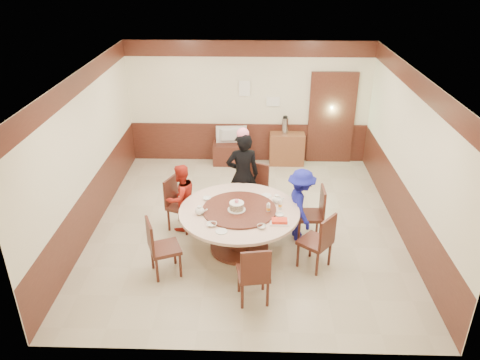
{
  "coord_description": "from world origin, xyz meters",
  "views": [
    {
      "loc": [
        0.1,
        -7.33,
        4.58
      ],
      "look_at": [
        -0.1,
        -0.34,
        1.1
      ],
      "focal_mm": 35.0,
      "sensor_mm": 36.0,
      "label": 1
    }
  ],
  "objects_px": {
    "shrimp_platter": "(279,221)",
    "side_cabinet": "(287,149)",
    "person_standing": "(243,175)",
    "tv_stand": "(232,153)",
    "person_blue": "(301,205)",
    "banquet_table": "(239,222)",
    "birthday_cake": "(237,206)",
    "person_red": "(181,198)",
    "thermos": "(285,126)",
    "television": "(231,135)"
  },
  "relations": [
    {
      "from": "thermos",
      "to": "television",
      "type": "bearing_deg",
      "value": -178.6
    },
    {
      "from": "side_cabinet",
      "to": "birthday_cake",
      "type": "bearing_deg",
      "value": -106.31
    },
    {
      "from": "person_red",
      "to": "shrimp_platter",
      "type": "xyz_separation_m",
      "value": [
        1.68,
        -1.0,
        0.16
      ]
    },
    {
      "from": "banquet_table",
      "to": "birthday_cake",
      "type": "relative_size",
      "value": 6.75
    },
    {
      "from": "side_cabinet",
      "to": "thermos",
      "type": "bearing_deg",
      "value": 180.0
    },
    {
      "from": "thermos",
      "to": "birthday_cake",
      "type": "bearing_deg",
      "value": -105.35
    },
    {
      "from": "banquet_table",
      "to": "person_red",
      "type": "distance_m",
      "value": 1.22
    },
    {
      "from": "banquet_table",
      "to": "thermos",
      "type": "relative_size",
      "value": 5.18
    },
    {
      "from": "person_standing",
      "to": "birthday_cake",
      "type": "height_order",
      "value": "person_standing"
    },
    {
      "from": "person_blue",
      "to": "thermos",
      "type": "relative_size",
      "value": 3.43
    },
    {
      "from": "banquet_table",
      "to": "shrimp_platter",
      "type": "height_order",
      "value": "shrimp_platter"
    },
    {
      "from": "side_cabinet",
      "to": "television",
      "type": "bearing_deg",
      "value": -178.67
    },
    {
      "from": "person_red",
      "to": "birthday_cake",
      "type": "distance_m",
      "value": 1.23
    },
    {
      "from": "thermos",
      "to": "person_blue",
      "type": "bearing_deg",
      "value": -88.15
    },
    {
      "from": "banquet_table",
      "to": "birthday_cake",
      "type": "xyz_separation_m",
      "value": [
        -0.04,
        -0.04,
        0.31
      ]
    },
    {
      "from": "person_standing",
      "to": "side_cabinet",
      "type": "distance_m",
      "value": 2.64
    },
    {
      "from": "person_standing",
      "to": "tv_stand",
      "type": "xyz_separation_m",
      "value": [
        -0.32,
        2.38,
        -0.59
      ]
    },
    {
      "from": "side_cabinet",
      "to": "thermos",
      "type": "distance_m",
      "value": 0.57
    },
    {
      "from": "banquet_table",
      "to": "person_red",
      "type": "height_order",
      "value": "person_red"
    },
    {
      "from": "banquet_table",
      "to": "tv_stand",
      "type": "distance_m",
      "value": 3.52
    },
    {
      "from": "shrimp_platter",
      "to": "birthday_cake",
      "type": "bearing_deg",
      "value": 153.59
    },
    {
      "from": "tv_stand",
      "to": "birthday_cake",
      "type": "bearing_deg",
      "value": -86.03
    },
    {
      "from": "tv_stand",
      "to": "side_cabinet",
      "type": "distance_m",
      "value": 1.29
    },
    {
      "from": "person_blue",
      "to": "side_cabinet",
      "type": "distance_m",
      "value": 3.16
    },
    {
      "from": "banquet_table",
      "to": "person_red",
      "type": "relative_size",
      "value": 1.58
    },
    {
      "from": "person_standing",
      "to": "thermos",
      "type": "distance_m",
      "value": 2.57
    },
    {
      "from": "shrimp_platter",
      "to": "thermos",
      "type": "xyz_separation_m",
      "value": [
        0.3,
        3.9,
        0.16
      ]
    },
    {
      "from": "television",
      "to": "side_cabinet",
      "type": "relative_size",
      "value": 0.89
    },
    {
      "from": "banquet_table",
      "to": "television",
      "type": "distance_m",
      "value": 3.51
    },
    {
      "from": "person_blue",
      "to": "television",
      "type": "height_order",
      "value": "person_blue"
    },
    {
      "from": "person_blue",
      "to": "banquet_table",
      "type": "bearing_deg",
      "value": 101.18
    },
    {
      "from": "banquet_table",
      "to": "tv_stand",
      "type": "xyz_separation_m",
      "value": [
        -0.29,
        3.49,
        -0.28
      ]
    },
    {
      "from": "birthday_cake",
      "to": "tv_stand",
      "type": "distance_m",
      "value": 3.59
    },
    {
      "from": "tv_stand",
      "to": "banquet_table",
      "type": "bearing_deg",
      "value": -85.3
    },
    {
      "from": "person_blue",
      "to": "shrimp_platter",
      "type": "distance_m",
      "value": 0.86
    },
    {
      "from": "shrimp_platter",
      "to": "thermos",
      "type": "height_order",
      "value": "thermos"
    },
    {
      "from": "shrimp_platter",
      "to": "side_cabinet",
      "type": "distance_m",
      "value": 3.94
    },
    {
      "from": "banquet_table",
      "to": "tv_stand",
      "type": "bearing_deg",
      "value": 94.7
    },
    {
      "from": "tv_stand",
      "to": "person_standing",
      "type": "bearing_deg",
      "value": -82.42
    },
    {
      "from": "person_red",
      "to": "television",
      "type": "height_order",
      "value": "person_red"
    },
    {
      "from": "tv_stand",
      "to": "thermos",
      "type": "bearing_deg",
      "value": 1.4
    },
    {
      "from": "person_standing",
      "to": "person_red",
      "type": "relative_size",
      "value": 1.34
    },
    {
      "from": "person_blue",
      "to": "person_red",
      "type": "bearing_deg",
      "value": 74.44
    },
    {
      "from": "person_blue",
      "to": "birthday_cake",
      "type": "bearing_deg",
      "value": 102.36
    },
    {
      "from": "person_standing",
      "to": "person_blue",
      "type": "height_order",
      "value": "person_standing"
    },
    {
      "from": "birthday_cake",
      "to": "side_cabinet",
      "type": "height_order",
      "value": "birthday_cake"
    },
    {
      "from": "person_standing",
      "to": "person_red",
      "type": "distance_m",
      "value": 1.2
    },
    {
      "from": "tv_stand",
      "to": "side_cabinet",
      "type": "xyz_separation_m",
      "value": [
        1.29,
        0.03,
        0.12
      ]
    },
    {
      "from": "person_red",
      "to": "birthday_cake",
      "type": "relative_size",
      "value": 4.26
    },
    {
      "from": "person_blue",
      "to": "side_cabinet",
      "type": "bearing_deg",
      "value": -8.04
    }
  ]
}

